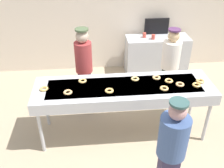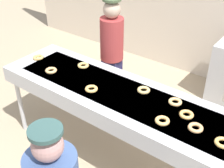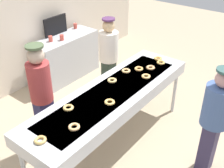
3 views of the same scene
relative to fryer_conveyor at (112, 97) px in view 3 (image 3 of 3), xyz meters
The scene contains 22 objects.
ground_plane 0.90m from the fryer_conveyor, ahead, with size 16.00×16.00×0.00m, color tan.
back_wall 2.63m from the fryer_conveyor, 90.00° to the left, with size 8.00×0.12×2.91m, color beige.
fryer_conveyor is the anchor object (origin of this frame).
glazed_donut_0 1.29m from the fryer_conveyor, behind, with size 0.14×0.14×0.04m, color #DEB05F.
glazed_donut_1 0.92m from the fryer_conveyor, ahead, with size 0.14×0.14×0.04m, color #EAAC6D.
glazed_donut_2 1.18m from the fryer_conveyor, ahead, with size 0.14×0.14×0.04m, color #EDB55C.
glazed_donut_3 0.61m from the fryer_conveyor, 17.08° to the left, with size 0.14×0.14×0.04m, color #EBB670.
glazed_donut_4 0.71m from the fryer_conveyor, 164.51° to the left, with size 0.14×0.14×0.04m, color #E2B563.
glazed_donut_5 1.28m from the fryer_conveyor, ahead, with size 0.14×0.14×0.04m, color #EDB35C.
glazed_donut_6 0.65m from the fryer_conveyor, 14.89° to the right, with size 0.14×0.14×0.04m, color #E8B264.
glazed_donut_7 0.92m from the fryer_conveyor, behind, with size 0.14×0.14×0.04m, color #EAB36F.
glazed_donut_8 0.32m from the fryer_conveyor, 149.27° to the right, with size 0.14×0.14×0.04m, color #EFB75F.
glazed_donut_9 0.29m from the fryer_conveyor, 39.01° to the left, with size 0.14×0.14×0.04m, color #E0BC6E.
glazed_donut_10 0.77m from the fryer_conveyor, ahead, with size 0.14×0.14×0.04m, color #EAAD5C.
worker_baker 1.37m from the fryer_conveyor, 40.65° to the left, with size 0.35×0.35×1.60m.
worker_assistant 0.99m from the fryer_conveyor, 131.41° to the left, with size 0.31×0.31×1.71m.
customer_waiting 1.39m from the fryer_conveyor, 72.84° to the right, with size 0.36×0.36×1.60m.
prep_counter 2.43m from the fryer_conveyor, 62.61° to the left, with size 1.51×0.57×0.94m, color #B7BABF.
paper_cup_0 2.81m from the fryer_conveyor, 54.87° to the left, with size 0.08×0.08×0.11m, color #CC4C3F.
paper_cup_1 2.29m from the fryer_conveyor, 70.35° to the left, with size 0.08×0.08×0.11m, color #CC4C3F.
paper_cup_2 2.24m from the fryer_conveyor, 64.83° to the left, with size 0.08×0.08×0.11m, color #CC4C3F.
menu_display 2.61m from the fryer_conveyor, 64.98° to the left, with size 0.59×0.04×0.39m, color black.
Camera 3 is at (-2.60, -2.01, 3.10)m, focal length 44.73 mm.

